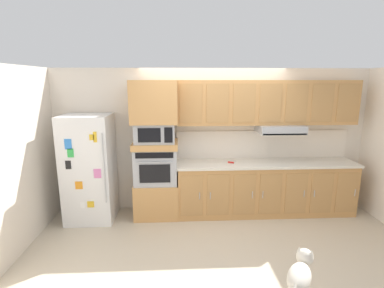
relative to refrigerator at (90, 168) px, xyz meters
name	(u,v)px	position (x,y,z in m)	size (l,w,h in m)	color
ground_plane	(219,235)	(2.07, -0.68, -0.88)	(9.60, 9.60, 0.00)	beige
back_kitchen_wall	(212,140)	(2.07, 0.43, 0.37)	(6.20, 0.12, 2.50)	silver
side_panel_left	(20,158)	(-0.73, -0.68, 0.37)	(0.12, 7.10, 2.50)	silver
refrigerator	(90,168)	(0.00, 0.00, 0.00)	(0.76, 0.73, 1.76)	white
oven_base_cabinet	(157,198)	(1.09, 0.07, -0.58)	(0.74, 0.62, 0.60)	tan
built_in_oven	(156,165)	(1.09, 0.07, 0.02)	(0.70, 0.62, 0.60)	#A8AAAF
appliance_mid_shelf	(155,145)	(1.09, 0.07, 0.37)	(0.74, 0.62, 0.10)	tan
microwave	(155,132)	(1.09, 0.07, 0.58)	(0.64, 0.54, 0.32)	#A8AAAF
appliance_upper_cabinet	(154,102)	(1.09, 0.07, 1.08)	(0.74, 0.62, 0.68)	tan
lower_cabinet_run	(265,188)	(2.98, 0.07, -0.44)	(3.04, 0.63, 0.88)	tan
countertop_slab	(266,163)	(2.98, 0.07, 0.02)	(3.08, 0.64, 0.04)	silver
backsplash_panel	(262,144)	(2.98, 0.36, 0.29)	(3.08, 0.02, 0.50)	white
upper_cabinet_with_hood	(268,104)	(2.99, 0.19, 1.02)	(3.04, 0.48, 0.88)	tan
screwdriver	(231,162)	(2.36, 0.05, 0.05)	(0.16, 0.17, 0.03)	red
dog	(300,276)	(2.64, -2.23, -0.46)	(0.46, 0.65, 0.60)	beige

